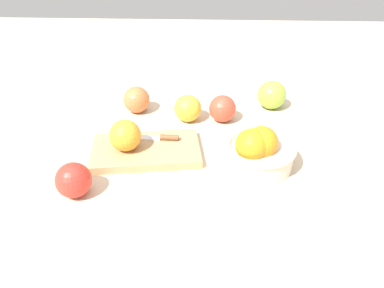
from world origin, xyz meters
The scene contains 11 objects.
ground_plane centered at (0.00, 0.00, 0.00)m, with size 2.40×2.40×0.00m, color beige.
bowl centered at (-0.15, 0.08, 0.04)m, with size 0.17×0.17×0.11m.
cutting_board centered at (0.11, 0.04, 0.01)m, with size 0.26×0.15×0.02m, color tan.
orange_on_board centered at (0.16, 0.05, 0.06)m, with size 0.07×0.07×0.07m, color orange.
knife centered at (0.09, 0.00, 0.02)m, with size 0.16×0.03×0.01m.
apple_front_center centered at (0.02, -0.13, 0.04)m, with size 0.08×0.08×0.08m, color gold.
apple_front_left centered at (-0.07, -0.13, 0.04)m, with size 0.07×0.07×0.07m, color #D6422D.
apple_front_right centered at (0.17, -0.18, 0.04)m, with size 0.08×0.08×0.08m, color #CC6638.
apple_front_left_2 centered at (-0.22, -0.22, 0.04)m, with size 0.08×0.08×0.08m, color #8EB738.
apple_back_right centered at (0.24, 0.20, 0.04)m, with size 0.07×0.07×0.07m, color red.
citrus_peel centered at (-0.14, -0.07, 0.00)m, with size 0.05×0.04×0.01m, color orange.
Camera 1 is at (-0.03, 0.80, 0.52)m, focal length 35.60 mm.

